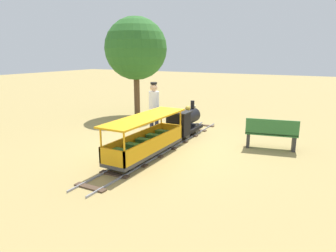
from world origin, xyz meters
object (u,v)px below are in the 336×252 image
Objects in this scene: park_bench at (271,134)px; oak_tree_near at (136,49)px; locomotive at (184,121)px; conductor_person at (154,104)px; passenger_car at (146,141)px.

park_bench is 6.26m from oak_tree_near.
conductor_person is (-0.89, -0.27, 0.47)m from locomotive.
passenger_car is at bearing -90.00° from locomotive.
locomotive is 0.54× the size of passenger_car.
locomotive is 2.12m from passenger_car.
oak_tree_near is at bearing 147.11° from locomotive.
conductor_person is 3.50m from oak_tree_near.
park_bench is at bearing 40.14° from passenger_car.
conductor_person is at bearing -163.13° from locomotive.
locomotive is 1.04m from conductor_person.
passenger_car is 0.71× the size of oak_tree_near.
conductor_person is at bearing -46.18° from oak_tree_near.
conductor_person is 3.45m from park_bench.
park_bench is 0.35× the size of oak_tree_near.
passenger_car is (0.00, -2.12, -0.06)m from locomotive.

